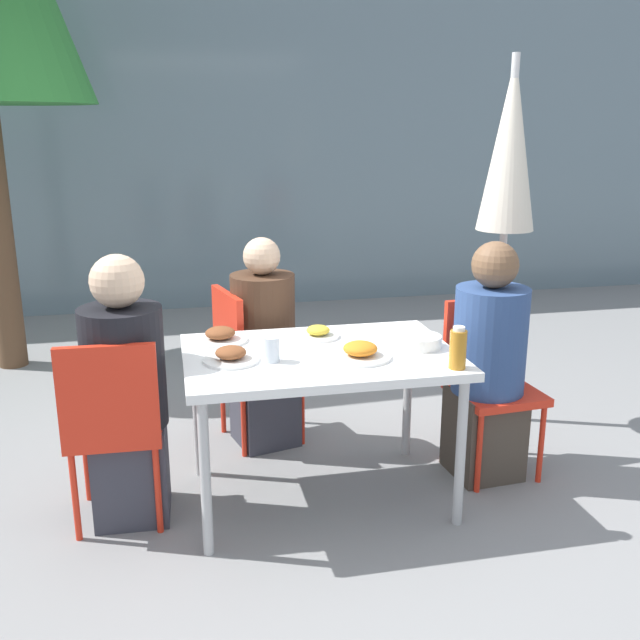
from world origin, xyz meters
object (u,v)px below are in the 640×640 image
at_px(bottle, 458,349).
at_px(chair_left, 113,419).
at_px(drinking_cup, 272,349).
at_px(salad_bowl, 420,341).
at_px(person_right, 488,369).
at_px(person_left, 126,398).
at_px(chair_far, 247,355).
at_px(chair_right, 488,372).
at_px(closed_umbrella, 508,166).
at_px(person_far, 264,349).

bearing_deg(bottle, chair_left, 168.84).
relative_size(drinking_cup, salad_bowl, 0.55).
height_order(chair_left, person_right, person_right).
bearing_deg(person_right, person_left, -3.32).
bearing_deg(chair_left, person_left, 58.07).
xyz_separation_m(chair_left, person_right, (1.77, 0.12, 0.05)).
relative_size(person_right, chair_far, 1.37).
distance_m(chair_right, closed_umbrella, 1.16).
bearing_deg(person_right, bottle, 45.07).
bearing_deg(chair_right, person_left, -0.62).
bearing_deg(chair_far, drinking_cup, -12.10).
xyz_separation_m(chair_left, bottle, (1.43, -0.28, 0.31)).
xyz_separation_m(bottle, salad_bowl, (-0.05, 0.31, -0.06)).
relative_size(closed_umbrella, salad_bowl, 10.47).
xyz_separation_m(chair_far, drinking_cup, (0.03, -0.77, 0.27)).
height_order(chair_far, drinking_cup, chair_far).
relative_size(person_left, salad_bowl, 6.05).
xyz_separation_m(person_left, chair_far, (0.60, 0.66, -0.06)).
relative_size(person_left, bottle, 6.59).
bearing_deg(chair_far, closed_umbrella, 76.11).
bearing_deg(chair_left, drinking_cup, -0.76).
bearing_deg(person_far, closed_umbrella, 77.33).
relative_size(person_left, chair_right, 1.39).
xyz_separation_m(chair_right, drinking_cup, (-1.13, -0.24, 0.27)).
bearing_deg(person_left, chair_left, -121.93).
distance_m(chair_far, closed_umbrella, 1.76).
relative_size(person_left, closed_umbrella, 0.58).
bearing_deg(chair_left, person_far, 45.85).
height_order(bottle, salad_bowl, bottle).
distance_m(chair_right, chair_far, 1.28).
relative_size(person_left, drinking_cup, 10.98).
relative_size(person_far, closed_umbrella, 0.55).
bearing_deg(closed_umbrella, person_right, -119.00).
relative_size(person_right, bottle, 6.52).
height_order(chair_left, drinking_cup, chair_left).
distance_m(person_far, drinking_cup, 0.79).
distance_m(person_far, bottle, 1.24).
distance_m(person_left, bottle, 1.44).
xyz_separation_m(person_left, salad_bowl, (1.32, -0.05, 0.19)).
bearing_deg(person_left, chair_far, 49.90).
bearing_deg(closed_umbrella, bottle, -123.73).
bearing_deg(person_right, drinking_cup, 3.26).
xyz_separation_m(chair_far, closed_umbrella, (1.46, 0.01, 0.98)).
relative_size(person_right, person_far, 1.03).
bearing_deg(drinking_cup, person_far, 85.26).
bearing_deg(salad_bowl, drinking_cup, -175.33).
height_order(chair_far, person_far, person_far).
relative_size(closed_umbrella, bottle, 11.39).
distance_m(person_right, closed_umbrella, 1.17).
xyz_separation_m(chair_far, person_far, (0.09, -0.03, 0.03)).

